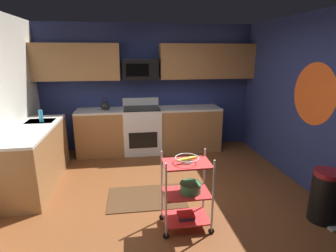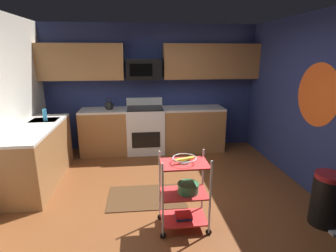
{
  "view_description": "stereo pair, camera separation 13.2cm",
  "coord_description": "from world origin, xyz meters",
  "px_view_note": "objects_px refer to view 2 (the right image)",
  "views": [
    {
      "loc": [
        -0.44,
        -3.24,
        2.02
      ],
      "look_at": [
        0.1,
        0.24,
        1.05
      ],
      "focal_mm": 28.44,
      "sensor_mm": 36.0,
      "label": 1
    },
    {
      "loc": [
        -0.31,
        -3.26,
        2.02
      ],
      "look_at": [
        0.1,
        0.24,
        1.05
      ],
      "focal_mm": 28.44,
      "sensor_mm": 36.0,
      "label": 2
    }
  ],
  "objects_px": {
    "oven_range": "(145,129)",
    "mixing_bowl_large": "(188,188)",
    "microwave": "(144,69)",
    "book_stack": "(183,216)",
    "kettle": "(109,106)",
    "fruit_bowl": "(184,159)",
    "rolling_cart": "(184,193)",
    "trash_can": "(326,199)",
    "dish_soap_bottle": "(45,115)"
  },
  "relations": [
    {
      "from": "oven_range",
      "to": "mixing_bowl_large",
      "type": "xyz_separation_m",
      "value": [
        0.4,
        -2.64,
        0.04
      ]
    },
    {
      "from": "oven_range",
      "to": "microwave",
      "type": "distance_m",
      "value": 1.23
    },
    {
      "from": "book_stack",
      "to": "mixing_bowl_large",
      "type": "bearing_deg",
      "value": 0.0
    },
    {
      "from": "book_stack",
      "to": "kettle",
      "type": "relative_size",
      "value": 0.74
    },
    {
      "from": "fruit_bowl",
      "to": "mixing_bowl_large",
      "type": "xyz_separation_m",
      "value": [
        0.05,
        -0.0,
        -0.36
      ]
    },
    {
      "from": "fruit_bowl",
      "to": "mixing_bowl_large",
      "type": "distance_m",
      "value": 0.36
    },
    {
      "from": "microwave",
      "to": "rolling_cart",
      "type": "xyz_separation_m",
      "value": [
        0.36,
        -2.74,
        -1.25
      ]
    },
    {
      "from": "trash_can",
      "to": "book_stack",
      "type": "bearing_deg",
      "value": 175.69
    },
    {
      "from": "fruit_bowl",
      "to": "trash_can",
      "type": "relative_size",
      "value": 0.41
    },
    {
      "from": "fruit_bowl",
      "to": "trash_can",
      "type": "distance_m",
      "value": 1.8
    },
    {
      "from": "book_stack",
      "to": "microwave",
      "type": "bearing_deg",
      "value": 97.38
    },
    {
      "from": "kettle",
      "to": "trash_can",
      "type": "relative_size",
      "value": 0.4
    },
    {
      "from": "fruit_bowl",
      "to": "book_stack",
      "type": "xyz_separation_m",
      "value": [
        0.0,
        -0.0,
        -0.72
      ]
    },
    {
      "from": "mixing_bowl_large",
      "to": "book_stack",
      "type": "bearing_deg",
      "value": 180.0
    },
    {
      "from": "mixing_bowl_large",
      "to": "kettle",
      "type": "relative_size",
      "value": 0.95
    },
    {
      "from": "rolling_cart",
      "to": "mixing_bowl_large",
      "type": "relative_size",
      "value": 3.63
    },
    {
      "from": "book_stack",
      "to": "trash_can",
      "type": "distance_m",
      "value": 1.72
    },
    {
      "from": "oven_range",
      "to": "book_stack",
      "type": "xyz_separation_m",
      "value": [
        0.35,
        -2.64,
        -0.33
      ]
    },
    {
      "from": "rolling_cart",
      "to": "fruit_bowl",
      "type": "relative_size",
      "value": 3.36
    },
    {
      "from": "oven_range",
      "to": "kettle",
      "type": "height_order",
      "value": "kettle"
    },
    {
      "from": "fruit_bowl",
      "to": "oven_range",
      "type": "bearing_deg",
      "value": 97.66
    },
    {
      "from": "kettle",
      "to": "trash_can",
      "type": "distance_m",
      "value": 3.98
    },
    {
      "from": "book_stack",
      "to": "dish_soap_bottle",
      "type": "relative_size",
      "value": 0.98
    },
    {
      "from": "microwave",
      "to": "dish_soap_bottle",
      "type": "distance_m",
      "value": 2.05
    },
    {
      "from": "oven_range",
      "to": "trash_can",
      "type": "bearing_deg",
      "value": -53.27
    },
    {
      "from": "book_stack",
      "to": "oven_range",
      "type": "bearing_deg",
      "value": 97.66
    },
    {
      "from": "oven_range",
      "to": "rolling_cart",
      "type": "bearing_deg",
      "value": -82.34
    },
    {
      "from": "microwave",
      "to": "dish_soap_bottle",
      "type": "height_order",
      "value": "microwave"
    },
    {
      "from": "dish_soap_bottle",
      "to": "book_stack",
      "type": "bearing_deg",
      "value": -41.52
    },
    {
      "from": "microwave",
      "to": "kettle",
      "type": "bearing_deg",
      "value": -171.36
    },
    {
      "from": "mixing_bowl_large",
      "to": "book_stack",
      "type": "relative_size",
      "value": 1.29
    },
    {
      "from": "mixing_bowl_large",
      "to": "kettle",
      "type": "height_order",
      "value": "kettle"
    },
    {
      "from": "mixing_bowl_large",
      "to": "trash_can",
      "type": "relative_size",
      "value": 0.38
    },
    {
      "from": "rolling_cart",
      "to": "mixing_bowl_large",
      "type": "bearing_deg",
      "value": -0.0
    },
    {
      "from": "book_stack",
      "to": "kettle",
      "type": "xyz_separation_m",
      "value": [
        -1.07,
        2.63,
        0.84
      ]
    },
    {
      "from": "oven_range",
      "to": "fruit_bowl",
      "type": "height_order",
      "value": "oven_range"
    },
    {
      "from": "oven_range",
      "to": "trash_can",
      "type": "relative_size",
      "value": 1.67
    },
    {
      "from": "book_stack",
      "to": "dish_soap_bottle",
      "type": "height_order",
      "value": "dish_soap_bottle"
    },
    {
      "from": "microwave",
      "to": "fruit_bowl",
      "type": "bearing_deg",
      "value": -82.62
    },
    {
      "from": "trash_can",
      "to": "fruit_bowl",
      "type": "bearing_deg",
      "value": 175.69
    },
    {
      "from": "microwave",
      "to": "rolling_cart",
      "type": "distance_m",
      "value": 3.03
    },
    {
      "from": "kettle",
      "to": "dish_soap_bottle",
      "type": "height_order",
      "value": "kettle"
    },
    {
      "from": "rolling_cart",
      "to": "book_stack",
      "type": "xyz_separation_m",
      "value": [
        0.0,
        -0.0,
        -0.3
      ]
    },
    {
      "from": "kettle",
      "to": "dish_soap_bottle",
      "type": "distance_m",
      "value": 1.28
    },
    {
      "from": "microwave",
      "to": "mixing_bowl_large",
      "type": "distance_m",
      "value": 3.01
    },
    {
      "from": "microwave",
      "to": "fruit_bowl",
      "type": "xyz_separation_m",
      "value": [
        0.36,
        -2.74,
        -0.82
      ]
    },
    {
      "from": "trash_can",
      "to": "dish_soap_bottle",
      "type": "bearing_deg",
      "value": 152.68
    },
    {
      "from": "mixing_bowl_large",
      "to": "dish_soap_bottle",
      "type": "distance_m",
      "value": 2.82
    },
    {
      "from": "rolling_cart",
      "to": "kettle",
      "type": "distance_m",
      "value": 2.89
    },
    {
      "from": "fruit_bowl",
      "to": "kettle",
      "type": "bearing_deg",
      "value": 112.09
    }
  ]
}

